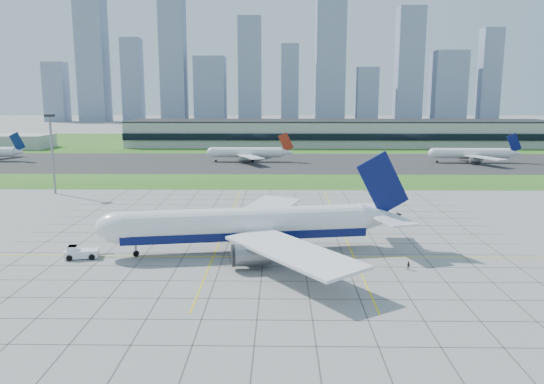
% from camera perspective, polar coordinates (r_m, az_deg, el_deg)
% --- Properties ---
extents(ground, '(1400.00, 1400.00, 0.00)m').
position_cam_1_polar(ground, '(108.25, -0.89, -6.66)').
color(ground, '#9A9994').
rests_on(ground, ground).
extents(grass_median, '(700.00, 35.00, 0.04)m').
position_cam_1_polar(grass_median, '(196.02, -0.07, 1.14)').
color(grass_median, '#2E5F1B').
rests_on(grass_median, ground).
extents(asphalt_taxiway, '(700.00, 75.00, 0.04)m').
position_cam_1_polar(asphalt_taxiway, '(250.43, 0.14, 3.19)').
color(asphalt_taxiway, '#383838').
rests_on(asphalt_taxiway, ground).
extents(grass_far, '(700.00, 145.00, 0.04)m').
position_cam_1_polar(grass_far, '(359.80, 0.38, 5.42)').
color(grass_far, '#2E5F1B').
rests_on(grass_far, ground).
extents(apron_markings, '(120.00, 130.00, 0.03)m').
position_cam_1_polar(apron_markings, '(118.87, -0.52, -5.08)').
color(apron_markings, '#474744').
rests_on(apron_markings, ground).
extents(terminal, '(260.00, 43.00, 15.80)m').
position_cam_1_polar(terminal, '(336.11, 7.21, 6.33)').
color(terminal, '#B7B7B2').
rests_on(terminal, ground).
extents(service_block, '(50.00, 25.00, 8.00)m').
position_cam_1_polar(service_block, '(354.47, -26.64, 4.88)').
color(service_block, '#B7B7B2').
rests_on(service_block, ground).
extents(light_mast, '(2.50, 2.50, 25.60)m').
position_cam_1_polar(light_mast, '(184.31, -22.62, 4.80)').
color(light_mast, gray).
rests_on(light_mast, ground).
extents(city_skyline, '(523.00, 32.40, 160.00)m').
position_cam_1_polar(city_skyline, '(624.07, -0.20, 13.01)').
color(city_skyline, '#7E8CA6').
rests_on(city_skyline, ground).
extents(airliner, '(64.29, 64.63, 20.35)m').
position_cam_1_polar(airliner, '(108.43, -2.65, -3.59)').
color(airliner, white).
rests_on(airliner, ground).
extents(pushback_tug, '(9.38, 4.10, 2.57)m').
position_cam_1_polar(pushback_tug, '(111.75, -19.94, -6.15)').
color(pushback_tug, white).
rests_on(pushback_tug, ground).
extents(crew_near, '(0.67, 0.65, 1.56)m').
position_cam_1_polar(crew_near, '(111.64, -18.71, -6.28)').
color(crew_near, black).
rests_on(crew_near, ground).
extents(crew_far, '(0.85, 0.70, 1.59)m').
position_cam_1_polar(crew_far, '(101.63, 14.49, -7.70)').
color(crew_far, black).
rests_on(crew_far, ground).
extents(distant_jet_1, '(38.98, 42.66, 14.08)m').
position_cam_1_polar(distant_jet_1, '(253.59, -2.59, 4.29)').
color(distant_jet_1, white).
rests_on(distant_jet_1, ground).
extents(distant_jet_2, '(41.04, 42.66, 14.08)m').
position_cam_1_polar(distant_jet_2, '(266.88, 20.75, 3.93)').
color(distant_jet_2, white).
rests_on(distant_jet_2, ground).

